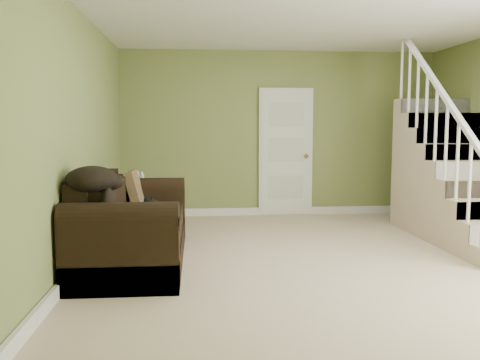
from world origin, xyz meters
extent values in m
cube|color=#C5AC8E|center=(0.00, 0.00, 0.00)|extent=(5.00, 5.50, 0.01)
cube|color=white|center=(0.00, 0.00, 2.60)|extent=(5.00, 5.50, 0.01)
cube|color=olive|center=(0.00, 2.75, 1.30)|extent=(5.00, 0.04, 2.60)
cube|color=olive|center=(0.00, -2.75, 1.30)|extent=(5.00, 0.04, 2.60)
cube|color=olive|center=(-2.50, 0.00, 1.30)|extent=(0.04, 5.50, 2.60)
cube|color=white|center=(0.00, 2.72, 0.06)|extent=(5.00, 0.04, 0.12)
cube|color=white|center=(-2.47, 0.00, 0.06)|extent=(0.04, 5.50, 0.12)
cube|color=white|center=(0.10, 2.71, 1.01)|extent=(0.86, 0.05, 2.02)
cube|color=white|center=(0.10, 2.69, 1.00)|extent=(0.78, 0.04, 1.96)
sphere|color=olive|center=(0.42, 2.65, 0.95)|extent=(0.07, 0.07, 0.07)
cylinder|color=white|center=(1.55, -0.19, 0.85)|extent=(0.04, 0.04, 0.90)
cylinder|color=white|center=(1.55, 0.08, 1.05)|extent=(0.04, 0.04, 0.90)
cube|color=#C5AC8E|center=(2.00, 0.35, 0.40)|extent=(1.00, 0.27, 0.80)
cylinder|color=white|center=(1.55, 0.35, 1.25)|extent=(0.04, 0.04, 0.90)
cube|color=#C5AC8E|center=(2.00, 0.62, 0.50)|extent=(1.00, 0.27, 1.00)
cylinder|color=white|center=(1.55, 0.62, 1.45)|extent=(0.04, 0.04, 0.90)
cube|color=#C5AC8E|center=(2.00, 0.89, 0.60)|extent=(1.00, 0.27, 1.20)
cylinder|color=white|center=(1.55, 0.89, 1.65)|extent=(0.04, 0.04, 0.90)
cube|color=#C5AC8E|center=(2.00, 1.16, 0.70)|extent=(1.00, 0.27, 1.40)
cylinder|color=white|center=(1.55, 1.16, 1.85)|extent=(0.04, 0.04, 0.90)
cube|color=#C5AC8E|center=(2.00, 1.43, 0.80)|extent=(1.00, 0.27, 1.60)
cylinder|color=white|center=(1.55, 1.43, 2.05)|extent=(0.04, 0.04, 0.90)
cube|color=#C5AC8E|center=(2.00, 1.70, 0.90)|extent=(1.00, 0.27, 1.80)
cylinder|color=white|center=(1.55, 1.70, 2.25)|extent=(0.04, 0.04, 0.90)
cube|color=white|center=(1.55, 0.62, 1.90)|extent=(0.06, 2.46, 1.84)
cube|color=black|center=(-1.97, 0.03, 0.13)|extent=(1.00, 2.31, 0.26)
cube|color=black|center=(-1.87, 0.03, 0.38)|extent=(0.76, 1.74, 0.23)
cube|color=black|center=(-1.97, -0.99, 0.33)|extent=(1.00, 0.26, 0.65)
cube|color=black|center=(-1.97, 1.05, 0.33)|extent=(1.00, 0.26, 0.65)
cylinder|color=black|center=(-1.97, -0.99, 0.65)|extent=(1.00, 0.26, 0.26)
cylinder|color=black|center=(-1.97, 1.05, 0.65)|extent=(1.00, 0.26, 0.26)
cube|color=black|center=(-2.36, 0.03, 0.58)|extent=(0.21, 1.78, 0.66)
cube|color=black|center=(-2.20, 0.03, 0.67)|extent=(0.15, 1.72, 0.37)
cube|color=black|center=(-2.10, 1.39, 0.30)|extent=(0.59, 0.59, 0.60)
cylinder|color=silver|center=(-2.18, 1.33, 0.70)|extent=(0.06, 0.06, 0.20)
cylinder|color=blue|center=(-2.18, 1.33, 0.70)|extent=(0.07, 0.07, 0.05)
cylinder|color=white|center=(-2.18, 1.33, 0.81)|extent=(0.03, 0.03, 0.03)
cylinder|color=silver|center=(-2.03, 1.37, 0.70)|extent=(0.06, 0.06, 0.20)
cylinder|color=blue|center=(-2.03, 1.37, 0.70)|extent=(0.07, 0.07, 0.05)
cylinder|color=white|center=(-2.03, 1.37, 0.81)|extent=(0.03, 0.03, 0.03)
cylinder|color=silver|center=(-2.10, 1.49, 0.70)|extent=(0.06, 0.06, 0.20)
cylinder|color=blue|center=(-2.10, 1.49, 0.70)|extent=(0.07, 0.07, 0.05)
cylinder|color=white|center=(-2.10, 1.49, 0.81)|extent=(0.03, 0.03, 0.03)
cylinder|color=silver|center=(-2.21, 1.47, 0.70)|extent=(0.06, 0.06, 0.20)
cylinder|color=blue|center=(-2.21, 1.47, 0.70)|extent=(0.07, 0.07, 0.05)
cylinder|color=white|center=(-2.21, 1.47, 0.81)|extent=(0.03, 0.03, 0.03)
ellipsoid|color=black|center=(-1.79, 0.01, 0.58)|extent=(0.21, 0.33, 0.17)
ellipsoid|color=white|center=(-1.79, -0.07, 0.55)|extent=(0.11, 0.14, 0.09)
sphere|color=black|center=(-1.79, -0.16, 0.64)|extent=(0.13, 0.13, 0.11)
ellipsoid|color=white|center=(-1.79, -0.20, 0.62)|extent=(0.06, 0.05, 0.05)
cone|color=black|center=(-1.82, -0.15, 0.70)|extent=(0.04, 0.05, 0.05)
cone|color=black|center=(-1.76, -0.15, 0.70)|extent=(0.04, 0.05, 0.05)
cylinder|color=black|center=(-1.71, 0.12, 0.51)|extent=(0.07, 0.24, 0.03)
ellipsoid|color=yellow|center=(-1.71, -0.46, 0.52)|extent=(0.13, 0.19, 0.05)
cube|color=#44301B|center=(-2.05, 0.77, 0.69)|extent=(0.21, 0.41, 0.42)
ellipsoid|color=black|center=(-2.25, -0.68, 0.94)|extent=(0.54, 0.65, 0.24)
camera|label=1|loc=(-1.32, -5.28, 1.41)|focal=38.00mm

